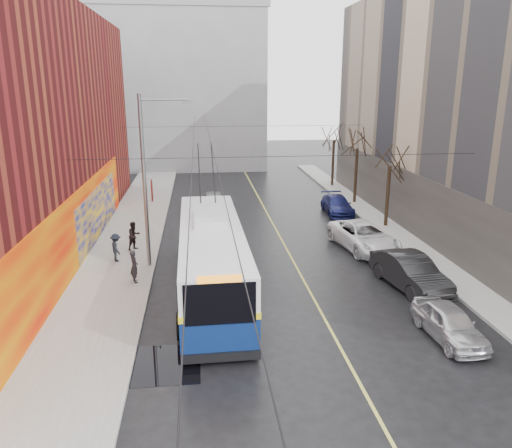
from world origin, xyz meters
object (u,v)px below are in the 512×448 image
at_px(parked_car_c, 364,236).
at_px(tree_mid, 358,139).
at_px(parked_car_b, 410,272).
at_px(following_car, 214,202).
at_px(streetlight_pole, 147,178).
at_px(pedestrian_b, 134,236).
at_px(parked_car_d, 337,205).
at_px(pedestrian_a, 134,267).
at_px(pedestrian_c, 116,248).
at_px(tree_near, 391,154).
at_px(tree_far, 334,132).
at_px(trolleybus, 212,257).
at_px(parked_car_a, 449,323).

bearing_deg(parked_car_c, tree_mid, 65.92).
relative_size(parked_car_b, following_car, 1.16).
bearing_deg(streetlight_pole, pedestrian_b, 114.46).
height_order(parked_car_d, pedestrian_a, pedestrian_a).
distance_m(pedestrian_a, pedestrian_c, 3.40).
distance_m(tree_near, tree_far, 14.00).
height_order(parked_car_d, following_car, following_car).
height_order(trolleybus, parked_car_b, trolleybus).
bearing_deg(trolleybus, parked_car_b, -4.34).
bearing_deg(parked_car_d, parked_car_a, -90.76).
bearing_deg(parked_car_b, parked_car_a, -105.61).
bearing_deg(trolleybus, tree_near, 37.75).
distance_m(tree_far, pedestrian_c, 26.06).
xyz_separation_m(parked_car_a, pedestrian_b, (-13.17, 11.83, 0.32)).
distance_m(trolleybus, parked_car_b, 9.45).
distance_m(tree_near, parked_car_a, 16.05).
relative_size(trolleybus, following_car, 3.10).
height_order(following_car, pedestrian_a, pedestrian_a).
bearing_deg(parked_car_d, pedestrian_c, -146.23).
bearing_deg(pedestrian_b, following_car, 17.12).
bearing_deg(parked_car_d, streetlight_pole, -140.16).
bearing_deg(pedestrian_a, streetlight_pole, -35.92).
bearing_deg(trolleybus, pedestrian_a, 159.58).
bearing_deg(streetlight_pole, following_car, 72.94).
xyz_separation_m(pedestrian_a, pedestrian_b, (-0.59, 5.03, 0.03)).
bearing_deg(streetlight_pole, tree_far, 52.88).
bearing_deg(parked_car_d, tree_far, 79.07).
height_order(tree_far, parked_car_a, tree_far).
bearing_deg(tree_mid, parked_car_d, -127.31).
distance_m(tree_far, parked_car_c, 19.04).
distance_m(tree_mid, trolleybus, 20.86).
xyz_separation_m(tree_far, trolleybus, (-12.07, -23.64, -3.41)).
relative_size(parked_car_a, following_car, 0.91).
bearing_deg(streetlight_pole, trolleybus, -49.86).
distance_m(parked_car_a, parked_car_d, 19.14).
bearing_deg(parked_car_d, parked_car_c, -92.85).
height_order(tree_mid, tree_far, tree_mid).
bearing_deg(following_car, pedestrian_b, -118.55).
bearing_deg(tree_near, pedestrian_a, -152.18).
xyz_separation_m(tree_far, parked_car_d, (-2.29, -10.01, -4.48)).
bearing_deg(pedestrian_a, tree_near, -82.76).
height_order(parked_car_c, parked_car_d, parked_car_c).
bearing_deg(parked_car_b, following_car, 109.11).
height_order(parked_car_b, pedestrian_b, pedestrian_b).
distance_m(tree_mid, pedestrian_a, 22.41).
height_order(tree_far, pedestrian_a, tree_far).
xyz_separation_m(trolleybus, parked_car_d, (9.78, 13.64, -1.06)).
height_order(tree_mid, parked_car_d, tree_mid).
bearing_deg(parked_car_c, parked_car_b, -96.24).
relative_size(tree_far, pedestrian_c, 4.25).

